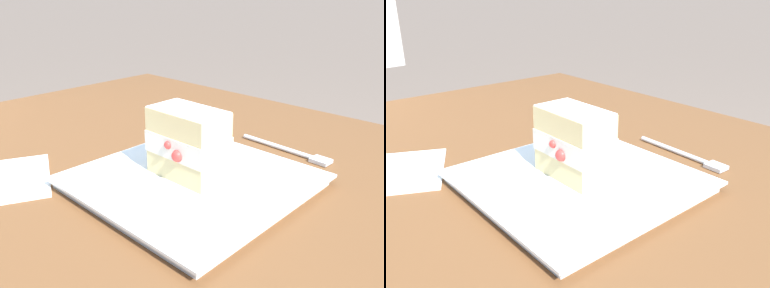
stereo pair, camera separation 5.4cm
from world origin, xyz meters
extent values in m
cylinder|color=brown|center=(0.53, -0.46, 0.35)|extent=(0.07, 0.07, 0.70)
cube|color=brown|center=(0.00, 0.00, 0.72)|extent=(1.18, 1.04, 0.04)
cube|color=white|center=(-0.05, -0.06, 0.75)|extent=(0.27, 0.27, 0.01)
cube|color=white|center=(-0.05, -0.06, 0.76)|extent=(0.29, 0.29, 0.00)
cube|color=#EAD18C|center=(-0.04, -0.06, 0.78)|extent=(0.10, 0.06, 0.03)
cube|color=white|center=(-0.04, -0.06, 0.81)|extent=(0.11, 0.06, 0.03)
sphere|color=red|center=(-0.06, -0.03, 0.80)|extent=(0.02, 0.02, 0.02)
sphere|color=red|center=(-0.04, -0.02, 0.81)|extent=(0.01, 0.01, 0.01)
cube|color=#EAD18C|center=(-0.04, -0.06, 0.84)|extent=(0.10, 0.06, 0.03)
cube|color=white|center=(-0.04, -0.06, 0.85)|extent=(0.10, 0.06, 0.00)
cylinder|color=silver|center=(-0.06, -0.26, 0.75)|extent=(0.14, 0.01, 0.01)
cube|color=silver|center=(-0.14, -0.26, 0.75)|extent=(0.03, 0.03, 0.01)
cube|color=white|center=(0.15, 0.11, 0.75)|extent=(0.18, 0.16, 0.00)
camera|label=1|loc=(-0.40, 0.31, 1.01)|focal=37.70mm
camera|label=2|loc=(-0.44, 0.27, 1.01)|focal=37.70mm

